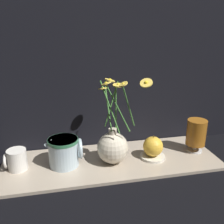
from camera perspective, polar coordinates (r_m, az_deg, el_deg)
The scene contains 9 objects.
ground_plane at distance 1.02m, azimuth -0.05°, elevation -11.43°, with size 6.00×6.00×0.00m, color black.
shelf at distance 1.02m, azimuth -0.05°, elevation -11.14°, with size 0.85×0.30×0.01m.
backdrop_wall at distance 1.04m, azimuth -2.05°, elevation 20.73°, with size 1.35×0.02×1.10m.
vase_with_flowers at distance 0.97m, azimuth 0.35°, elevation -7.68°, with size 0.19×0.18×0.34m.
yellow_mug at distance 1.00m, azimuth -21.00°, elevation -10.15°, with size 0.08×0.07×0.08m.
ceramic_pitcher at distance 0.97m, azimuth -10.87°, elevation -8.68°, with size 0.14×0.11×0.12m.
tea_glass at distance 1.11m, azimuth 18.70°, elevation -4.59°, with size 0.08×0.08×0.14m.
saucer_plate at distance 1.04m, azimuth 9.23°, elevation -9.98°, with size 0.10×0.10×0.01m.
orange_fruit at distance 1.02m, azimuth 9.36°, elevation -7.76°, with size 0.08×0.08×0.09m.
Camera 1 is at (-0.18, -0.86, 0.52)m, focal length 40.00 mm.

